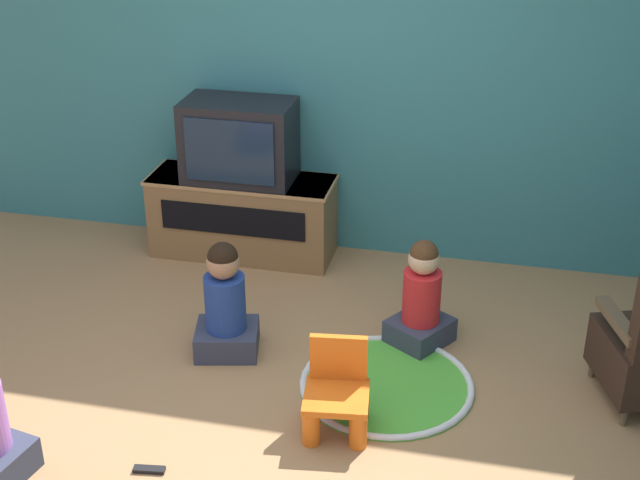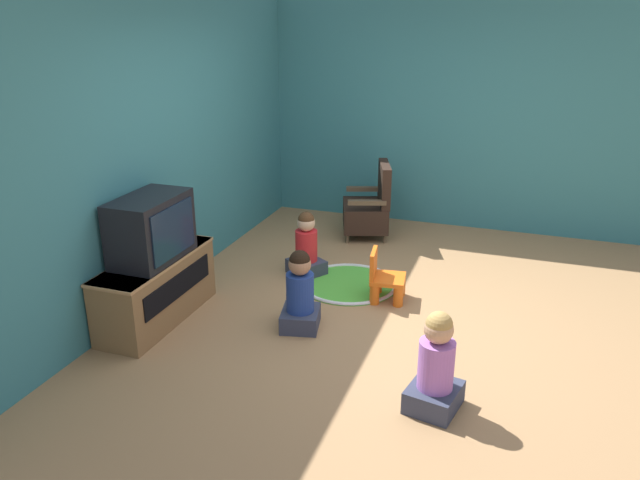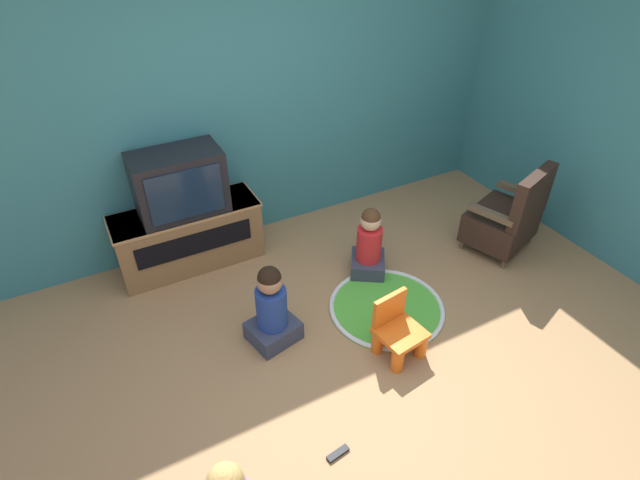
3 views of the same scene
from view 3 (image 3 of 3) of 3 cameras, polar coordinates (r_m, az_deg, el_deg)
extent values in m
plane|color=#9E754C|center=(3.65, 5.23, -15.51)|extent=(30.00, 30.00, 0.00)
cube|color=teal|center=(4.42, -10.85, 15.79)|extent=(5.74, 0.12, 2.71)
cube|color=brown|center=(4.55, -14.72, 0.36)|extent=(1.23, 0.43, 0.56)
cube|color=#A97C50|center=(4.40, -15.25, 3.18)|extent=(1.26, 0.44, 0.02)
cube|color=black|center=(4.33, -14.06, -0.43)|extent=(0.98, 0.01, 0.20)
cube|color=black|center=(4.25, -15.82, 6.30)|extent=(0.72, 0.41, 0.54)
cube|color=#142338|center=(4.07, -15.05, 5.02)|extent=(0.59, 0.02, 0.42)
cylinder|color=brown|center=(5.29, 18.73, 2.07)|extent=(0.04, 0.04, 0.10)
cylinder|color=brown|center=(4.88, 15.88, -0.42)|extent=(0.04, 0.04, 0.10)
cylinder|color=brown|center=(5.17, 22.81, 0.19)|extent=(0.04, 0.04, 0.10)
cylinder|color=brown|center=(4.76, 20.24, -2.52)|extent=(0.04, 0.04, 0.10)
cube|color=black|center=(4.91, 19.89, 1.69)|extent=(0.75, 0.67, 0.28)
cube|color=black|center=(4.66, 23.09, 4.47)|extent=(0.59, 0.28, 0.47)
cube|color=brown|center=(5.01, 21.85, 5.24)|extent=(0.20, 0.43, 0.05)
cube|color=brown|center=(4.57, 18.96, 2.78)|extent=(0.20, 0.43, 0.05)
cylinder|color=orange|center=(3.65, 8.87, -13.23)|extent=(0.09, 0.09, 0.22)
cylinder|color=orange|center=(3.77, 11.48, -11.57)|extent=(0.09, 0.09, 0.22)
cylinder|color=orange|center=(3.74, 6.61, -11.27)|extent=(0.09, 0.09, 0.22)
cylinder|color=orange|center=(3.86, 9.22, -9.73)|extent=(0.09, 0.09, 0.22)
cube|color=orange|center=(3.69, 9.19, -10.46)|extent=(0.36, 0.34, 0.04)
cube|color=orange|center=(3.65, 7.92, -7.71)|extent=(0.29, 0.07, 0.25)
cylinder|color=green|center=(4.14, 7.61, -7.65)|extent=(0.94, 0.94, 0.01)
torus|color=silver|center=(4.14, 7.61, -7.61)|extent=(0.94, 0.94, 0.04)
cube|color=#33384C|center=(3.85, -5.34, -10.26)|extent=(0.41, 0.38, 0.15)
cylinder|color=navy|center=(3.68, -5.55, -7.69)|extent=(0.23, 0.23, 0.33)
sphere|color=#9E7051|center=(3.51, -5.79, -4.73)|extent=(0.19, 0.19, 0.19)
sphere|color=black|center=(3.49, -5.82, -4.33)|extent=(0.17, 0.17, 0.17)
cube|color=#33384C|center=(4.44, 5.46, -2.80)|extent=(0.42, 0.44, 0.15)
cylinder|color=red|center=(4.30, 5.63, -0.44)|extent=(0.22, 0.22, 0.31)
sphere|color=#D8AD8C|center=(4.16, 5.82, 2.21)|extent=(0.18, 0.18, 0.18)
sphere|color=#472D19|center=(4.14, 5.85, 2.56)|extent=(0.16, 0.16, 0.16)
cube|color=black|center=(3.31, 2.06, -23.19)|extent=(0.15, 0.06, 0.02)
camera|label=1|loc=(2.86, 93.95, -3.58)|focal=50.00mm
camera|label=2|loc=(3.51, -98.68, -13.22)|focal=35.00mm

